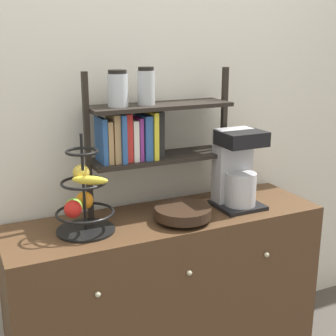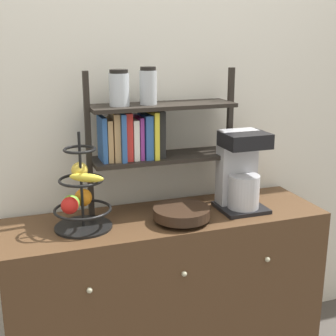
{
  "view_description": "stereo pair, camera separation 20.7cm",
  "coord_description": "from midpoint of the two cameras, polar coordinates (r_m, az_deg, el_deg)",
  "views": [
    {
      "loc": [
        -0.85,
        -1.58,
        1.59
      ],
      "look_at": [
        0.01,
        0.22,
        1.03
      ],
      "focal_mm": 50.0,
      "sensor_mm": 36.0,
      "label": 1
    },
    {
      "loc": [
        -0.66,
        -1.66,
        1.59
      ],
      "look_at": [
        0.01,
        0.22,
        1.03
      ],
      "focal_mm": 50.0,
      "sensor_mm": 36.0,
      "label": 2
    }
  ],
  "objects": [
    {
      "name": "wall_back",
      "position": [
        2.25,
        0.28,
        8.18
      ],
      "size": [
        7.0,
        0.05,
        2.6
      ],
      "primitive_type": "cube",
      "color": "silver",
      "rests_on": "ground_plane"
    },
    {
      "name": "sideboard",
      "position": [
        2.32,
        2.51,
        -15.27
      ],
      "size": [
        1.46,
        0.45,
        0.81
      ],
      "color": "#4C331E",
      "rests_on": "ground_plane"
    },
    {
      "name": "coffee_maker",
      "position": [
        2.22,
        11.48,
        -0.46
      ],
      "size": [
        0.21,
        0.21,
        0.37
      ],
      "color": "black",
      "rests_on": "sideboard"
    },
    {
      "name": "fruit_stand",
      "position": [
        1.98,
        -7.76,
        -3.64
      ],
      "size": [
        0.25,
        0.25,
        0.42
      ],
      "color": "black",
      "rests_on": "sideboard"
    },
    {
      "name": "wooden_bowl",
      "position": [
        2.07,
        4.55,
        -5.58
      ],
      "size": [
        0.25,
        0.25,
        0.06
      ],
      "color": "black",
      "rests_on": "sideboard"
    },
    {
      "name": "shelf_hutch",
      "position": [
        2.11,
        -0.16,
        4.88
      ],
      "size": [
        0.71,
        0.2,
        0.66
      ],
      "color": "black",
      "rests_on": "sideboard"
    }
  ]
}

